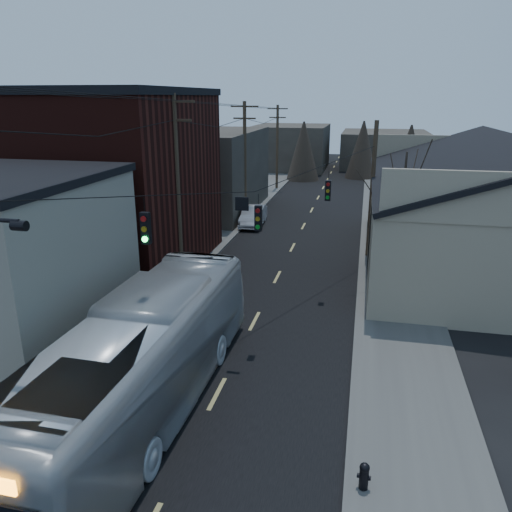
# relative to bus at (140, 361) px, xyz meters

# --- Properties ---
(road_surface) EXTENTS (9.00, 110.00, 0.02)m
(road_surface) POSITION_rel_bus_xyz_m (2.01, 23.53, -1.88)
(road_surface) COLOR black
(road_surface) RESTS_ON ground
(sidewalk_left) EXTENTS (4.00, 110.00, 0.12)m
(sidewalk_left) POSITION_rel_bus_xyz_m (-4.49, 23.53, -1.83)
(sidewalk_left) COLOR #474744
(sidewalk_left) RESTS_ON ground
(sidewalk_right) EXTENTS (4.00, 110.00, 0.12)m
(sidewalk_right) POSITION_rel_bus_xyz_m (8.51, 23.53, -1.83)
(sidewalk_right) COLOR #474744
(sidewalk_right) RESTS_ON ground
(building_brick) EXTENTS (10.00, 12.00, 10.00)m
(building_brick) POSITION_rel_bus_xyz_m (-7.99, 13.53, 3.11)
(building_brick) COLOR black
(building_brick) RESTS_ON ground
(building_left_far) EXTENTS (9.00, 14.00, 7.00)m
(building_left_far) POSITION_rel_bus_xyz_m (-7.49, 29.53, 1.61)
(building_left_far) COLOR #332E29
(building_left_far) RESTS_ON ground
(warehouse) EXTENTS (16.16, 20.60, 7.73)m
(warehouse) POSITION_rel_bus_xyz_m (15.01, 18.53, 0.81)
(warehouse) COLOR gray
(warehouse) RESTS_ON ground
(building_far_left) EXTENTS (10.00, 12.00, 6.00)m
(building_far_left) POSITION_rel_bus_xyz_m (-3.99, 58.53, 1.11)
(building_far_left) COLOR #332E29
(building_far_left) RESTS_ON ground
(building_far_right) EXTENTS (12.00, 14.00, 5.00)m
(building_far_right) POSITION_rel_bus_xyz_m (9.01, 63.53, 0.61)
(building_far_right) COLOR #332E29
(building_far_right) RESTS_ON ground
(bare_tree) EXTENTS (0.40, 0.40, 7.20)m
(bare_tree) POSITION_rel_bus_xyz_m (8.51, 13.53, 1.71)
(bare_tree) COLOR black
(bare_tree) RESTS_ON ground
(utility_lines) EXTENTS (11.24, 45.28, 10.50)m
(utility_lines) POSITION_rel_bus_xyz_m (-1.10, 17.67, 3.07)
(utility_lines) COLOR #382B1E
(utility_lines) RESTS_ON ground
(bus) EXTENTS (3.42, 13.61, 3.77)m
(bus) POSITION_rel_bus_xyz_m (0.00, 0.00, 0.00)
(bus) COLOR #A1A7AD
(bus) RESTS_ON ground
(parked_car) EXTENTS (1.95, 4.82, 1.56)m
(parked_car) POSITION_rel_bus_xyz_m (-1.95, 24.96, -1.11)
(parked_car) COLOR #A4A6AC
(parked_car) RESTS_ON ground
(fire_hydrant) EXTENTS (0.37, 0.26, 0.77)m
(fire_hydrant) POSITION_rel_bus_xyz_m (7.01, -1.97, -1.35)
(fire_hydrant) COLOR black
(fire_hydrant) RESTS_ON sidewalk_right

